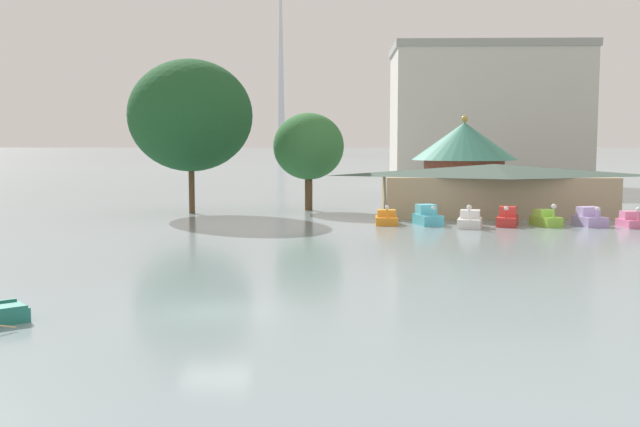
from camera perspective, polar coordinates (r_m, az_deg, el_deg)
ground_plane at (r=27.13m, az=-8.27°, el=-7.67°), size 2000.00×2000.00×0.00m
pedal_boat_orange at (r=55.46m, az=5.25°, el=-0.40°), size 1.71×2.32×1.55m
pedal_boat_cyan at (r=55.72m, az=8.43°, el=-0.25°), size 2.22×3.04×1.53m
pedal_boat_white at (r=54.36m, az=11.71°, el=-0.54°), size 2.18×2.79×1.75m
pedal_boat_red at (r=56.28m, az=14.55°, el=-0.35°), size 2.25×3.19×1.57m
pedal_boat_lime at (r=56.76m, az=17.33°, el=-0.43°), size 2.03×2.76×1.75m
pedal_boat_lavender at (r=57.89m, az=20.45°, el=-0.36°), size 2.13×2.74×1.52m
pedal_boat_pink at (r=58.12m, az=23.33°, el=-0.53°), size 1.69×2.32×1.59m
boathouse at (r=63.88m, az=13.57°, el=1.92°), size 20.44×8.64×4.40m
green_roof_pavilion at (r=76.33m, az=11.26°, el=4.36°), size 10.80×10.80×9.01m
shoreline_tree_tall_left at (r=64.76m, az=-10.16°, el=7.60°), size 10.83×10.83×13.46m
shoreline_tree_mid at (r=66.61m, az=-0.91°, el=5.29°), size 6.49×6.49×8.95m
background_building_block at (r=106.06m, az=12.95°, el=7.45°), size 26.73×15.10×19.81m
distant_broadcast_tower at (r=412.07m, az=-3.12°, el=14.64°), size 7.98×7.98×166.68m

